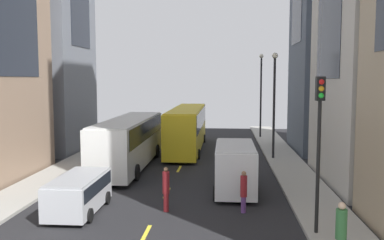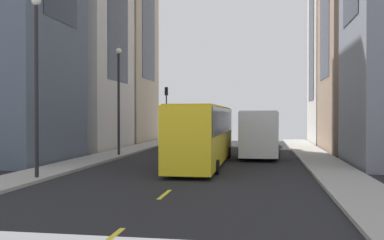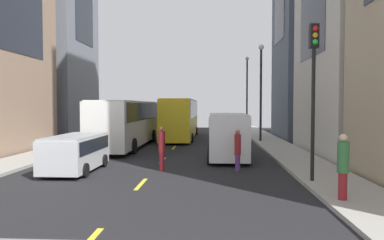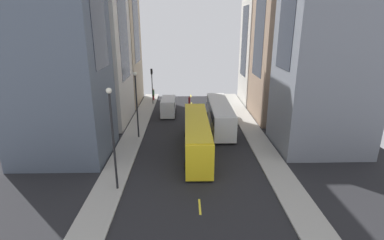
{
  "view_description": "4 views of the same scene",
  "coord_description": "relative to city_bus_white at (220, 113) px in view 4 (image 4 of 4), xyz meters",
  "views": [
    {
      "loc": [
        3.05,
        -30.6,
        6.02
      ],
      "look_at": [
        0.5,
        1.75,
        2.86
      ],
      "focal_mm": 39.15,
      "sensor_mm": 36.0,
      "label": 1
    },
    {
      "loc": [
        -3.67,
        31.01,
        3.03
      ],
      "look_at": [
        1.88,
        -3.12,
        2.67
      ],
      "focal_mm": 40.14,
      "sensor_mm": 36.0,
      "label": 2
    },
    {
      "loc": [
        2.74,
        -28.57,
        3.04
      ],
      "look_at": [
        1.09,
        0.79,
        1.85
      ],
      "focal_mm": 33.49,
      "sensor_mm": 36.0,
      "label": 3
    },
    {
      "loc": [
        1.01,
        33.84,
        13.0
      ],
      "look_at": [
        0.23,
        -0.79,
        1.72
      ],
      "focal_mm": 27.37,
      "sensor_mm": 36.0,
      "label": 4
    }
  ],
  "objects": [
    {
      "name": "lane_stripe_0",
      "position": [
        3.45,
        -18.31,
        -2.0
      ],
      "size": [
        0.16,
        2.0,
        0.01
      ],
      "primitive_type": "cube",
      "color": "yellow",
      "rests_on": "ground"
    },
    {
      "name": "building_east_1",
      "position": [
        15.86,
        -2.96,
        11.46
      ],
      "size": [
        6.97,
        9.82,
        26.94
      ],
      "color": "beige",
      "rests_on": "ground"
    },
    {
      "name": "pedestrian_waiting_curb",
      "position": [
        10.2,
        -14.76,
        -0.78
      ],
      "size": [
        0.35,
        0.35,
        2.03
      ],
      "rotation": [
        0.0,
        0.0,
        6.1
      ],
      "color": "maroon",
      "rests_on": "ground"
    },
    {
      "name": "pedestrian_crossing_mid",
      "position": [
        7.37,
        -9.33,
        -0.98
      ],
      "size": [
        0.31,
        0.31,
        1.92
      ],
      "rotation": [
        0.0,
        0.0,
        4.17
      ],
      "color": "#593372",
      "rests_on": "ground"
    },
    {
      "name": "streetlamp_far",
      "position": [
        10.15,
        15.15,
        3.19
      ],
      "size": [
        0.44,
        0.44,
        8.44
      ],
      "color": "black",
      "rests_on": "ground"
    },
    {
      "name": "city_bus_white",
      "position": [
        0.0,
        0.0,
        0.0
      ],
      "size": [
        2.81,
        12.16,
        3.35
      ],
      "color": "silver",
      "rests_on": "ground"
    },
    {
      "name": "lane_stripe_3",
      "position": [
        3.45,
        -0.31,
        -2.0
      ],
      "size": [
        0.16,
        2.0,
        0.01
      ],
      "primitive_type": "cube",
      "color": "yellow",
      "rests_on": "ground"
    },
    {
      "name": "lane_stripe_5",
      "position": [
        3.45,
        11.69,
        -2.0
      ],
      "size": [
        0.16,
        2.0,
        0.01
      ],
      "primitive_type": "cube",
      "color": "yellow",
      "rests_on": "ground"
    },
    {
      "name": "delivery_van_white",
      "position": [
        7.07,
        -5.86,
        -0.5
      ],
      "size": [
        2.25,
        5.06,
        2.58
      ],
      "color": "white",
      "rests_on": "ground"
    },
    {
      "name": "lane_stripe_2",
      "position": [
        3.45,
        -6.31,
        -2.0
      ],
      "size": [
        0.16,
        2.0,
        0.01
      ],
      "primitive_type": "cube",
      "color": "yellow",
      "rests_on": "ground"
    },
    {
      "name": "lane_stripe_6",
      "position": [
        3.45,
        17.69,
        -2.0
      ],
      "size": [
        0.16,
        2.0,
        0.01
      ],
      "primitive_type": "cube",
      "color": "yellow",
      "rests_on": "ground"
    },
    {
      "name": "building_east_0",
      "position": [
        16.98,
        -13.35,
        13.76
      ],
      "size": [
        9.24,
        9.6,
        31.53
      ],
      "color": "tan",
      "rests_on": "ground"
    },
    {
      "name": "sidewalk_west",
      "position": [
        -4.02,
        2.69,
        -1.93
      ],
      "size": [
        2.57,
        44.0,
        0.15
      ],
      "primitive_type": "cube",
      "color": "#9E9B93",
      "rests_on": "ground"
    },
    {
      "name": "pedestrian_walking_far",
      "position": [
        3.86,
        -9.43,
        -0.91
      ],
      "size": [
        0.32,
        0.32,
        2.06
      ],
      "rotation": [
        0.0,
        0.0,
        2.21
      ],
      "color": "maroon",
      "rests_on": "ground"
    },
    {
      "name": "building_west_0",
      "position": [
        -10.15,
        -14.06,
        8.32
      ],
      "size": [
        9.38,
        8.33,
        20.66
      ],
      "color": "beige",
      "rests_on": "ground"
    },
    {
      "name": "car_silver_0",
      "position": [
        -0.06,
        -9.85,
        -1.02
      ],
      "size": [
        2.01,
        4.3,
        1.67
      ],
      "color": "#B7BABF",
      "rests_on": "ground"
    },
    {
      "name": "lane_stripe_1",
      "position": [
        3.45,
        -12.31,
        -2.0
      ],
      "size": [
        0.16,
        2.0,
        0.01
      ],
      "primitive_type": "cube",
      "color": "yellow",
      "rests_on": "ground"
    },
    {
      "name": "lane_stripe_4",
      "position": [
        3.45,
        5.69,
        -2.0
      ],
      "size": [
        0.16,
        2.0,
        0.01
      ],
      "primitive_type": "cube",
      "color": "yellow",
      "rests_on": "ground"
    },
    {
      "name": "streetcar_yellow",
      "position": [
        3.29,
        7.54,
        0.12
      ],
      "size": [
        2.7,
        13.53,
        3.59
      ],
      "color": "yellow",
      "rests_on": "ground"
    },
    {
      "name": "streetlamp_near",
      "position": [
        10.15,
        3.53,
        2.88
      ],
      "size": [
        0.44,
        0.44,
        7.83
      ],
      "color": "black",
      "rests_on": "ground"
    },
    {
      "name": "ground_plane",
      "position": [
        3.45,
        2.69,
        -2.01
      ],
      "size": [
        41.52,
        41.52,
        0.0
      ],
      "primitive_type": "plane",
      "color": "black"
    },
    {
      "name": "traffic_light_near_corner",
      "position": [
        10.05,
        -11.99,
        2.29
      ],
      "size": [
        0.32,
        0.44,
        5.98
      ],
      "color": "black",
      "rests_on": "ground"
    },
    {
      "name": "sidewalk_east",
      "position": [
        10.93,
        2.69,
        -1.93
      ],
      "size": [
        2.57,
        44.0,
        0.15
      ],
      "primitive_type": "cube",
      "color": "#9E9B93",
      "rests_on": "ground"
    },
    {
      "name": "building_west_1",
      "position": [
        -8.7,
        -4.29,
        11.73
      ],
      "size": [
        6.44,
        9.59,
        27.48
      ],
      "color": "#937760",
      "rests_on": "ground"
    }
  ]
}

